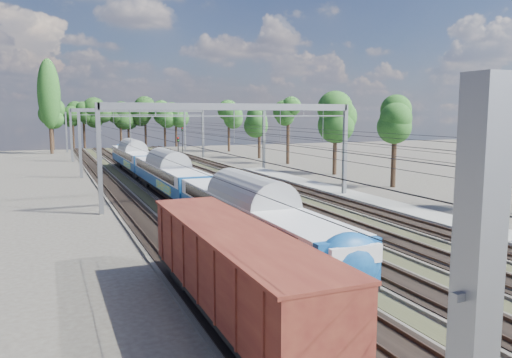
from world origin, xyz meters
name	(u,v)px	position (x,y,z in m)	size (l,w,h in m)	color
track_bed	(190,182)	(0.00, 45.00, 0.10)	(21.00, 130.00, 0.34)	#47423A
platform	(417,213)	(12.00, 20.00, 0.15)	(3.00, 70.00, 0.30)	gray
catenary	(176,127)	(0.33, 52.69, 6.40)	(25.65, 130.00, 9.00)	gray
tree_belt	(155,114)	(5.94, 93.93, 8.06)	(39.99, 99.96, 12.15)	black
poplar	(49,95)	(-14.50, 98.00, 11.89)	(4.40, 4.40, 19.04)	black
emu_train	(169,170)	(-4.50, 36.23, 2.64)	(3.07, 64.81, 4.48)	black
freight_boxcar	(233,269)	(-9.00, 5.82, 2.25)	(2.96, 14.28, 3.68)	black
worker	(171,154)	(5.23, 77.37, 0.92)	(0.67, 0.44, 1.84)	black
signal_near	(178,152)	(0.07, 50.80, 3.28)	(0.34, 0.31, 5.18)	black
signal_far	(182,137)	(9.51, 85.58, 3.41)	(0.37, 0.34, 5.39)	black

